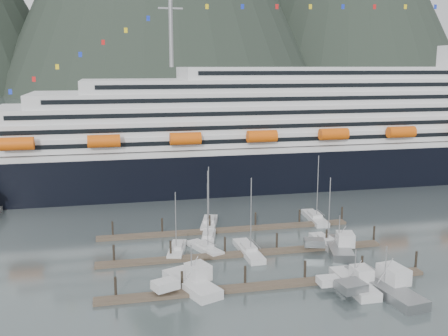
{
  "coord_description": "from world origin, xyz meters",
  "views": [
    {
      "loc": [
        -26.21,
        -76.26,
        30.84
      ],
      "look_at": [
        -4.13,
        22.0,
        10.98
      ],
      "focal_mm": 42.0,
      "sensor_mm": 36.0,
      "label": 1
    }
  ],
  "objects_px": {
    "sailboat_h": "(326,243)",
    "sailboat_a": "(177,250)",
    "cruise_ship": "(321,136)",
    "trawler_c": "(383,286)",
    "sailboat_g": "(315,218)",
    "trawler_e": "(338,247)",
    "trawler_d": "(353,282)",
    "trawler_b": "(191,283)",
    "sailboat_f": "(209,224)",
    "sailboat_b": "(208,238)",
    "sailboat_d": "(249,251)",
    "sailboat_c": "(205,249)"
  },
  "relations": [
    {
      "from": "sailboat_h",
      "to": "sailboat_a",
      "type": "bearing_deg",
      "value": 83.7
    },
    {
      "from": "cruise_ship",
      "to": "trawler_c",
      "type": "distance_m",
      "value": 73.59
    },
    {
      "from": "sailboat_g",
      "to": "trawler_e",
      "type": "xyz_separation_m",
      "value": [
        -3.24,
        -17.79,
        0.47
      ]
    },
    {
      "from": "trawler_d",
      "to": "sailboat_a",
      "type": "bearing_deg",
      "value": 49.08
    },
    {
      "from": "cruise_ship",
      "to": "trawler_c",
      "type": "bearing_deg",
      "value": -105.88
    },
    {
      "from": "trawler_b",
      "to": "sailboat_h",
      "type": "bearing_deg",
      "value": -85.43
    },
    {
      "from": "sailboat_h",
      "to": "sailboat_g",
      "type": "bearing_deg",
      "value": -17.01
    },
    {
      "from": "sailboat_a",
      "to": "sailboat_g",
      "type": "relative_size",
      "value": 0.79
    },
    {
      "from": "sailboat_f",
      "to": "trawler_e",
      "type": "bearing_deg",
      "value": -119.94
    },
    {
      "from": "sailboat_a",
      "to": "sailboat_g",
      "type": "distance_m",
      "value": 32.09
    },
    {
      "from": "sailboat_b",
      "to": "trawler_e",
      "type": "relative_size",
      "value": 1.17
    },
    {
      "from": "sailboat_g",
      "to": "trawler_d",
      "type": "xyz_separation_m",
      "value": [
        -7.24,
        -31.69,
        0.4
      ]
    },
    {
      "from": "sailboat_h",
      "to": "trawler_e",
      "type": "distance_m",
      "value": 3.63
    },
    {
      "from": "sailboat_d",
      "to": "sailboat_g",
      "type": "height_order",
      "value": "sailboat_g"
    },
    {
      "from": "cruise_ship",
      "to": "trawler_c",
      "type": "xyz_separation_m",
      "value": [
        -19.9,
        -69.97,
        -11.12
      ]
    },
    {
      "from": "sailboat_d",
      "to": "sailboat_h",
      "type": "xyz_separation_m",
      "value": [
        14.23,
        1.17,
        0.0
      ]
    },
    {
      "from": "trawler_d",
      "to": "trawler_c",
      "type": "bearing_deg",
      "value": -123.33
    },
    {
      "from": "trawler_c",
      "to": "trawler_e",
      "type": "bearing_deg",
      "value": -9.95
    },
    {
      "from": "sailboat_b",
      "to": "trawler_d",
      "type": "relative_size",
      "value": 1.28
    },
    {
      "from": "sailboat_g",
      "to": "trawler_e",
      "type": "height_order",
      "value": "sailboat_g"
    },
    {
      "from": "sailboat_d",
      "to": "trawler_c",
      "type": "distance_m",
      "value": 23.33
    },
    {
      "from": "trawler_b",
      "to": "trawler_d",
      "type": "height_order",
      "value": "trawler_b"
    },
    {
      "from": "sailboat_d",
      "to": "trawler_e",
      "type": "bearing_deg",
      "value": -100.78
    },
    {
      "from": "cruise_ship",
      "to": "trawler_e",
      "type": "distance_m",
      "value": 58.27
    },
    {
      "from": "sailboat_d",
      "to": "trawler_d",
      "type": "relative_size",
      "value": 1.31
    },
    {
      "from": "sailboat_a",
      "to": "sailboat_h",
      "type": "xyz_separation_m",
      "value": [
        25.81,
        -1.98,
        0.02
      ]
    },
    {
      "from": "sailboat_a",
      "to": "trawler_b",
      "type": "bearing_deg",
      "value": -165.62
    },
    {
      "from": "sailboat_a",
      "to": "trawler_e",
      "type": "xyz_separation_m",
      "value": [
        26.41,
        -5.52,
        0.5
      ]
    },
    {
      "from": "sailboat_h",
      "to": "trawler_c",
      "type": "height_order",
      "value": "sailboat_h"
    },
    {
      "from": "trawler_b",
      "to": "sailboat_g",
      "type": "bearing_deg",
      "value": -69.43
    },
    {
      "from": "sailboat_a",
      "to": "trawler_d",
      "type": "relative_size",
      "value": 1.07
    },
    {
      "from": "cruise_ship",
      "to": "trawler_d",
      "type": "distance_m",
      "value": 72.51
    },
    {
      "from": "trawler_b",
      "to": "sailboat_f",
      "type": "bearing_deg",
      "value": -37.92
    },
    {
      "from": "trawler_e",
      "to": "trawler_d",
      "type": "bearing_deg",
      "value": 179.13
    },
    {
      "from": "sailboat_h",
      "to": "trawler_d",
      "type": "bearing_deg",
      "value": 167.06
    },
    {
      "from": "sailboat_h",
      "to": "trawler_c",
      "type": "xyz_separation_m",
      "value": [
        -0.02,
        -19.66,
        0.5
      ]
    },
    {
      "from": "cruise_ship",
      "to": "trawler_b",
      "type": "distance_m",
      "value": 78.7
    },
    {
      "from": "sailboat_c",
      "to": "trawler_d",
      "type": "bearing_deg",
      "value": -159.3
    },
    {
      "from": "sailboat_a",
      "to": "sailboat_d",
      "type": "xyz_separation_m",
      "value": [
        11.58,
        -3.15,
        0.02
      ]
    },
    {
      "from": "sailboat_b",
      "to": "trawler_e",
      "type": "height_order",
      "value": "sailboat_b"
    },
    {
      "from": "cruise_ship",
      "to": "trawler_d",
      "type": "height_order",
      "value": "cruise_ship"
    },
    {
      "from": "sailboat_d",
      "to": "sailboat_f",
      "type": "xyz_separation_m",
      "value": [
        -3.45,
        16.52,
        0.0
      ]
    },
    {
      "from": "sailboat_b",
      "to": "sailboat_c",
      "type": "height_order",
      "value": "sailboat_b"
    },
    {
      "from": "sailboat_c",
      "to": "cruise_ship",
      "type": "bearing_deg",
      "value": -62.11
    },
    {
      "from": "sailboat_f",
      "to": "sailboat_d",
      "type": "bearing_deg",
      "value": -152.22
    },
    {
      "from": "trawler_d",
      "to": "trawler_e",
      "type": "bearing_deg",
      "value": -16.06
    },
    {
      "from": "sailboat_d",
      "to": "trawler_c",
      "type": "bearing_deg",
      "value": -144.15
    },
    {
      "from": "sailboat_d",
      "to": "trawler_b",
      "type": "height_order",
      "value": "sailboat_d"
    },
    {
      "from": "sailboat_f",
      "to": "trawler_c",
      "type": "height_order",
      "value": "sailboat_f"
    },
    {
      "from": "sailboat_d",
      "to": "trawler_e",
      "type": "xyz_separation_m",
      "value": [
        14.84,
        -2.37,
        0.48
      ]
    }
  ]
}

